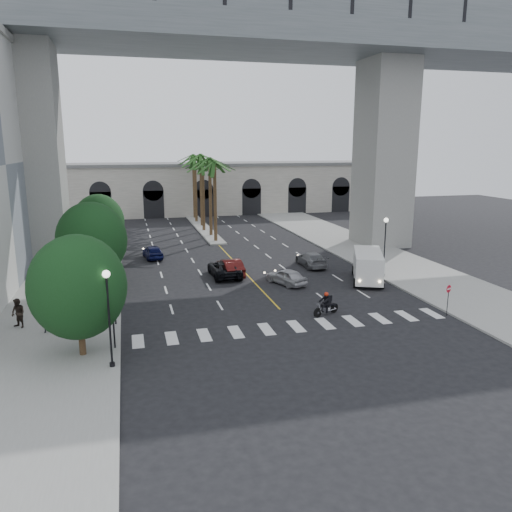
{
  "coord_description": "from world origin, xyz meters",
  "views": [
    {
      "loc": [
        -10.23,
        -30.37,
        11.51
      ],
      "look_at": [
        -0.73,
        6.0,
        3.09
      ],
      "focal_mm": 35.0,
      "sensor_mm": 36.0,
      "label": 1
    }
  ],
  "objects_px": {
    "car_c": "(224,269)",
    "car_e": "(153,252)",
    "car_a": "(286,276)",
    "lamp_post_left_near": "(109,310)",
    "lamp_post_left_far": "(115,238)",
    "cargo_van": "(368,265)",
    "car_b": "(230,267)",
    "traffic_signal_far": "(114,289)",
    "do_not_enter_sign": "(448,294)",
    "car_d": "(311,259)",
    "pedestrian_b": "(18,313)",
    "traffic_signal_near": "(112,308)",
    "motorcycle_rider": "(327,304)",
    "lamp_post_right": "(385,242)",
    "pedestrian_a": "(47,318)"
  },
  "relations": [
    {
      "from": "traffic_signal_far",
      "to": "pedestrian_a",
      "type": "bearing_deg",
      "value": -173.72
    },
    {
      "from": "traffic_signal_far",
      "to": "lamp_post_left_far",
      "type": "bearing_deg",
      "value": 90.4
    },
    {
      "from": "motorcycle_rider",
      "to": "do_not_enter_sign",
      "type": "distance_m",
      "value": 8.26
    },
    {
      "from": "car_b",
      "to": "car_c",
      "type": "distance_m",
      "value": 0.6
    },
    {
      "from": "lamp_post_left_far",
      "to": "do_not_enter_sign",
      "type": "relative_size",
      "value": 2.42
    },
    {
      "from": "do_not_enter_sign",
      "to": "pedestrian_b",
      "type": "bearing_deg",
      "value": 146.55
    },
    {
      "from": "traffic_signal_far",
      "to": "car_b",
      "type": "bearing_deg",
      "value": 47.29
    },
    {
      "from": "lamp_post_right",
      "to": "pedestrian_a",
      "type": "bearing_deg",
      "value": -165.44
    },
    {
      "from": "car_a",
      "to": "cargo_van",
      "type": "relative_size",
      "value": 0.62
    },
    {
      "from": "car_d",
      "to": "cargo_van",
      "type": "distance_m",
      "value": 6.94
    },
    {
      "from": "lamp_post_left_far",
      "to": "traffic_signal_far",
      "type": "distance_m",
      "value": 14.52
    },
    {
      "from": "traffic_signal_far",
      "to": "car_c",
      "type": "distance_m",
      "value": 14.07
    },
    {
      "from": "traffic_signal_near",
      "to": "car_b",
      "type": "distance_m",
      "value": 17.68
    },
    {
      "from": "lamp_post_left_near",
      "to": "car_a",
      "type": "relative_size",
      "value": 1.35
    },
    {
      "from": "lamp_post_left_far",
      "to": "lamp_post_right",
      "type": "bearing_deg",
      "value": -19.33
    },
    {
      "from": "motorcycle_rider",
      "to": "cargo_van",
      "type": "bearing_deg",
      "value": 23.21
    },
    {
      "from": "car_b",
      "to": "car_e",
      "type": "bearing_deg",
      "value": -55.96
    },
    {
      "from": "lamp_post_right",
      "to": "traffic_signal_far",
      "type": "bearing_deg",
      "value": -164.02
    },
    {
      "from": "cargo_van",
      "to": "pedestrian_b",
      "type": "distance_m",
      "value": 27.14
    },
    {
      "from": "car_c",
      "to": "car_e",
      "type": "bearing_deg",
      "value": -58.15
    },
    {
      "from": "traffic_signal_near",
      "to": "pedestrian_a",
      "type": "distance_m",
      "value": 5.57
    },
    {
      "from": "lamp_post_left_near",
      "to": "do_not_enter_sign",
      "type": "distance_m",
      "value": 22.3
    },
    {
      "from": "lamp_post_left_far",
      "to": "car_e",
      "type": "relative_size",
      "value": 1.33
    },
    {
      "from": "lamp_post_left_far",
      "to": "do_not_enter_sign",
      "type": "distance_m",
      "value": 28.66
    },
    {
      "from": "lamp_post_left_far",
      "to": "car_e",
      "type": "bearing_deg",
      "value": 54.4
    },
    {
      "from": "traffic_signal_near",
      "to": "car_c",
      "type": "relative_size",
      "value": 0.7
    },
    {
      "from": "lamp_post_left_near",
      "to": "car_d",
      "type": "bearing_deg",
      "value": 45.68
    },
    {
      "from": "traffic_signal_near",
      "to": "motorcycle_rider",
      "type": "xyz_separation_m",
      "value": [
        14.08,
        2.59,
        -1.76
      ]
    },
    {
      "from": "lamp_post_right",
      "to": "car_d",
      "type": "distance_m",
      "value": 7.7
    },
    {
      "from": "traffic_signal_near",
      "to": "pedestrian_a",
      "type": "bearing_deg",
      "value": 138.6
    },
    {
      "from": "lamp_post_right",
      "to": "car_a",
      "type": "bearing_deg",
      "value": 178.96
    },
    {
      "from": "car_b",
      "to": "car_e",
      "type": "height_order",
      "value": "car_b"
    },
    {
      "from": "lamp_post_right",
      "to": "car_c",
      "type": "xyz_separation_m",
      "value": [
        -13.48,
        3.97,
        -2.5
      ]
    },
    {
      "from": "car_a",
      "to": "pedestrian_b",
      "type": "distance_m",
      "value": 20.53
    },
    {
      "from": "traffic_signal_far",
      "to": "do_not_enter_sign",
      "type": "distance_m",
      "value": 22.3
    },
    {
      "from": "pedestrian_b",
      "to": "lamp_post_right",
      "type": "bearing_deg",
      "value": 51.01
    },
    {
      "from": "lamp_post_left_far",
      "to": "pedestrian_b",
      "type": "xyz_separation_m",
      "value": [
        -5.82,
        -13.63,
        -2.12
      ]
    },
    {
      "from": "motorcycle_rider",
      "to": "lamp_post_left_near",
      "type": "bearing_deg",
      "value": 176.06
    },
    {
      "from": "lamp_post_left_far",
      "to": "traffic_signal_near",
      "type": "height_order",
      "value": "lamp_post_left_far"
    },
    {
      "from": "traffic_signal_far",
      "to": "cargo_van",
      "type": "relative_size",
      "value": 0.57
    },
    {
      "from": "car_a",
      "to": "car_e",
      "type": "distance_m",
      "value": 16.45
    },
    {
      "from": "car_a",
      "to": "pedestrian_b",
      "type": "xyz_separation_m",
      "value": [
        -19.69,
        -5.8,
        0.42
      ]
    },
    {
      "from": "lamp_post_left_far",
      "to": "car_b",
      "type": "xyz_separation_m",
      "value": [
        9.9,
        -3.88,
        -2.44
      ]
    },
    {
      "from": "motorcycle_rider",
      "to": "car_d",
      "type": "bearing_deg",
      "value": 49.86
    },
    {
      "from": "car_e",
      "to": "lamp_post_right",
      "type": "bearing_deg",
      "value": 138.35
    },
    {
      "from": "lamp_post_left_near",
      "to": "lamp_post_left_far",
      "type": "height_order",
      "value": "same"
    },
    {
      "from": "lamp_post_left_far",
      "to": "car_e",
      "type": "distance_m",
      "value": 6.62
    },
    {
      "from": "do_not_enter_sign",
      "to": "traffic_signal_far",
      "type": "bearing_deg",
      "value": 146.28
    },
    {
      "from": "car_c",
      "to": "lamp_post_right",
      "type": "bearing_deg",
      "value": 162.83
    },
    {
      "from": "car_d",
      "to": "pedestrian_b",
      "type": "xyz_separation_m",
      "value": [
        -23.99,
        -11.24,
        0.41
      ]
    }
  ]
}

